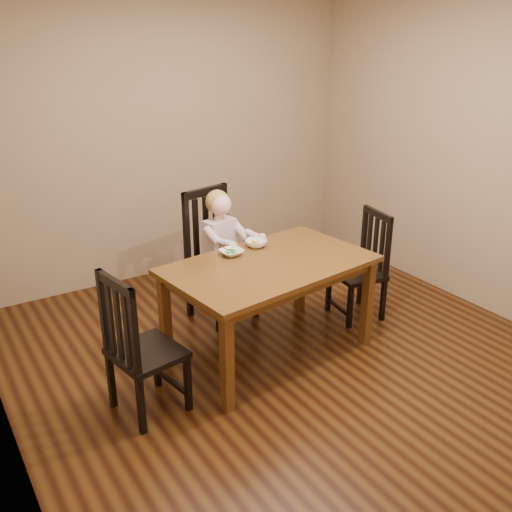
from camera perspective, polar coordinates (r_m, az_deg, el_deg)
room at (r=4.06m, az=2.83°, el=6.90°), size 4.01×4.01×2.71m
dining_table at (r=4.29m, az=1.37°, el=-1.75°), size 1.63×1.10×0.77m
chair_child at (r=4.95m, az=-3.88°, el=-0.12°), size 0.57×0.56×1.14m
chair_left at (r=3.79m, az=-11.58°, el=-9.02°), size 0.48×0.50×1.01m
chair_right at (r=5.05m, az=10.56°, el=-1.10°), size 0.45×0.47×0.95m
toddler at (r=4.86m, az=-3.49°, el=1.38°), size 0.43×0.50×0.60m
bowl_peas at (r=4.39m, az=-2.47°, el=0.36°), size 0.18×0.18×0.04m
bowl_veg at (r=4.56m, az=0.03°, el=1.29°), size 0.19×0.19×0.06m
fork at (r=4.35m, az=-2.73°, el=0.44°), size 0.06×0.11×0.04m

